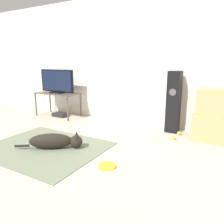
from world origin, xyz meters
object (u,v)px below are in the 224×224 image
object	(u,v)px
tennis_ball_near_speaker	(174,138)
cardboard_box_lower	(209,127)
dog	(56,141)
tennis_ball_by_boxes	(179,133)
tv_stand	(58,96)
tv	(57,82)
game_console	(61,115)
cardboard_box_upper	(212,102)
frisbee	(107,166)
floor_speaker	(174,102)

from	to	relation	value
tennis_ball_near_speaker	cardboard_box_lower	bearing A→B (deg)	31.37
dog	tennis_ball_by_boxes	bearing A→B (deg)	47.32
tennis_ball_by_boxes	tv_stand	bearing A→B (deg)	-179.20
tv	tennis_ball_near_speaker	bearing A→B (deg)	-5.26
game_console	dog	bearing A→B (deg)	-48.96
dog	cardboard_box_upper	size ratio (longest dim) A/B	1.93
cardboard_box_lower	tv_stand	xyz separation A→B (m)	(-3.25, -0.04, 0.26)
tennis_ball_near_speaker	game_console	distance (m)	2.71
tennis_ball_near_speaker	frisbee	bearing A→B (deg)	-109.02
floor_speaker	game_console	size ratio (longest dim) A/B	3.20
cardboard_box_lower	tv	xyz separation A→B (m)	(-3.25, -0.04, 0.59)
tv_stand	game_console	xyz separation A→B (m)	(0.07, -0.00, -0.44)
frisbee	cardboard_box_upper	size ratio (longest dim) A/B	0.51
dog	tennis_ball_near_speaker	distance (m)	1.88
frisbee	floor_speaker	bearing A→B (deg)	79.92
cardboard_box_upper	tv	bearing A→B (deg)	-179.50
dog	tennis_ball_near_speaker	world-z (taller)	dog
frisbee	cardboard_box_lower	size ratio (longest dim) A/B	0.44
cardboard_box_lower	game_console	size ratio (longest dim) A/B	1.47
dog	cardboard_box_lower	size ratio (longest dim) A/B	1.67
cardboard_box_lower	floor_speaker	xyz separation A→B (m)	(-0.63, 0.13, 0.33)
dog	tv_stand	world-z (taller)	tv_stand
tennis_ball_by_boxes	tennis_ball_near_speaker	xyz separation A→B (m)	(-0.01, -0.29, 0.00)
dog	frisbee	xyz separation A→B (m)	(0.94, -0.10, -0.11)
dog	game_console	world-z (taller)	dog
tv_stand	game_console	world-z (taller)	tv_stand
tennis_ball_by_boxes	tv	bearing A→B (deg)	-179.25
frisbee	tennis_ball_near_speaker	xyz separation A→B (m)	(0.46, 1.35, 0.02)
cardboard_box_upper	tv_stand	world-z (taller)	cardboard_box_upper
tv	tennis_ball_near_speaker	distance (m)	2.89
tv	tennis_ball_by_boxes	size ratio (longest dim) A/B	14.13
floor_speaker	tv_stand	distance (m)	2.63
cardboard_box_upper	tennis_ball_near_speaker	distance (m)	0.83
cardboard_box_lower	game_console	distance (m)	3.19
dog	cardboard_box_lower	distance (m)	2.44
dog	tv_stand	distance (m)	2.06
frisbee	cardboard_box_lower	xyz separation A→B (m)	(0.95, 1.64, 0.21)
tv	game_console	size ratio (longest dim) A/B	2.73
floor_speaker	tv	xyz separation A→B (m)	(-2.62, -0.17, 0.26)
cardboard_box_upper	tennis_ball_near_speaker	bearing A→B (deg)	-149.83
dog	cardboard_box_upper	world-z (taller)	cardboard_box_upper
floor_speaker	tennis_ball_by_boxes	xyz separation A→B (m)	(0.16, -0.13, -0.52)
tv	game_console	bearing A→B (deg)	-6.72
tv	tennis_ball_near_speaker	xyz separation A→B (m)	(2.77, -0.25, -0.77)
cardboard_box_upper	tennis_ball_near_speaker	size ratio (longest dim) A/B	6.60
frisbee	tv_stand	world-z (taller)	tv_stand
frisbee	tv_stand	bearing A→B (deg)	145.24
cardboard_box_lower	dog	bearing A→B (deg)	-140.75
cardboard_box_upper	tv	world-z (taller)	tv
dog	frisbee	distance (m)	0.95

